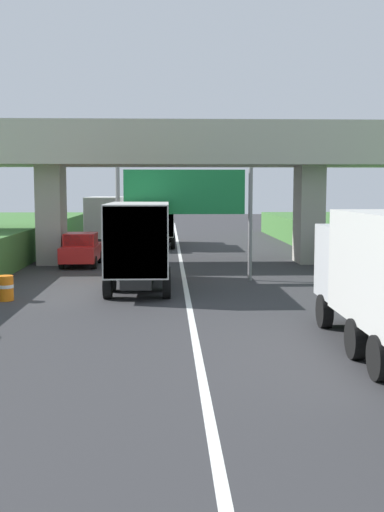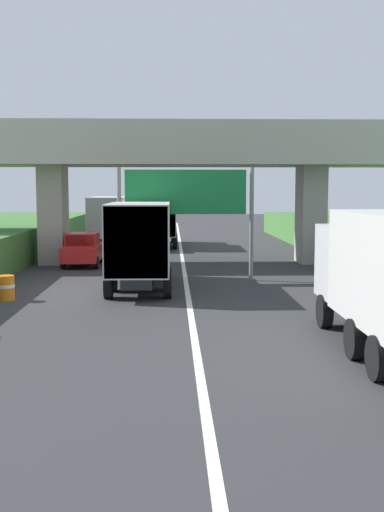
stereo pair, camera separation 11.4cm
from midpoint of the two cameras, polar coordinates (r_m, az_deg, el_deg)
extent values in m
cube|color=white|center=(27.40, -0.45, -2.27)|extent=(0.20, 94.39, 0.01)
cube|color=#ADA89E|center=(33.95, -0.74, 9.05)|extent=(40.00, 4.80, 1.10)
cube|color=#ADA89E|center=(31.81, -0.66, 11.24)|extent=(40.00, 0.36, 1.10)
cube|color=#ADA89E|center=(36.24, -0.81, 10.61)|extent=(40.00, 0.36, 1.10)
cube|color=#9F9A91|center=(34.50, -12.28, 3.64)|extent=(1.30, 2.20, 5.20)
cube|color=#9F9A91|center=(34.75, 10.74, 3.69)|extent=(1.30, 2.20, 5.20)
cylinder|color=slate|center=(27.35, -6.44, 2.82)|extent=(0.18, 0.18, 4.90)
cylinder|color=slate|center=(27.49, 5.50, 2.85)|extent=(0.18, 0.18, 4.90)
cube|color=#167238|center=(27.23, -0.46, 5.79)|extent=(5.20, 0.12, 1.90)
cube|color=white|center=(27.22, -0.46, 5.79)|extent=(4.89, 0.01, 1.67)
cube|color=black|center=(25.55, -4.47, -1.41)|extent=(1.10, 7.30, 0.36)
cube|color=orange|center=(28.01, -4.25, 1.78)|extent=(2.10, 2.10, 2.10)
cube|color=#2D3842|center=(29.01, -4.17, 2.52)|extent=(1.89, 0.06, 0.90)
cube|color=#B7B7B2|center=(24.36, -4.61, 1.72)|extent=(2.30, 5.20, 2.60)
cube|color=gray|center=(21.79, -4.94, 1.21)|extent=(2.21, 0.04, 2.50)
cylinder|color=black|center=(28.21, -6.20, -1.09)|extent=(0.30, 0.96, 0.96)
cylinder|color=black|center=(28.13, -2.25, -1.08)|extent=(0.30, 0.96, 0.96)
cylinder|color=black|center=(23.20, -7.39, -2.65)|extent=(0.30, 0.96, 0.96)
cylinder|color=black|center=(23.10, -2.09, -2.65)|extent=(0.30, 0.96, 0.96)
cylinder|color=black|center=(24.87, -7.02, -2.06)|extent=(0.30, 0.96, 0.96)
cylinder|color=black|center=(24.77, -2.08, -2.06)|extent=(0.30, 0.96, 0.96)
cube|color=black|center=(43.97, -7.35, 1.69)|extent=(1.10, 7.30, 0.36)
cube|color=#236B38|center=(46.48, -7.06, 3.45)|extent=(2.10, 2.10, 2.10)
cube|color=#2D3842|center=(47.48, -6.96, 3.87)|extent=(1.89, 0.06, 0.90)
cube|color=silver|center=(42.84, -7.51, 3.56)|extent=(2.30, 5.20, 2.60)
cube|color=#A8A8A4|center=(40.28, -7.87, 3.40)|extent=(2.21, 0.04, 2.50)
cylinder|color=black|center=(46.66, -8.23, 1.71)|extent=(0.30, 0.96, 0.96)
cylinder|color=black|center=(46.49, -5.85, 1.72)|extent=(0.30, 0.96, 0.96)
cylinder|color=black|center=(41.65, -9.14, 1.17)|extent=(0.30, 0.96, 0.96)
cylinder|color=black|center=(41.43, -6.20, 1.19)|extent=(0.30, 0.96, 0.96)
cylinder|color=black|center=(43.32, -8.85, 1.36)|extent=(0.30, 0.96, 0.96)
cylinder|color=black|center=(43.11, -6.03, 1.38)|extent=(0.30, 0.96, 0.96)
cube|color=#B2B5B7|center=(18.68, 15.00, -0.56)|extent=(2.10, 2.10, 2.10)
cube|color=#2D3842|center=(19.62, 14.17, 0.65)|extent=(1.89, 0.06, 0.90)
cylinder|color=black|center=(18.64, 12.02, -4.89)|extent=(0.30, 0.96, 0.96)
cylinder|color=black|center=(13.85, 16.68, -8.82)|extent=(0.30, 0.96, 0.96)
cylinder|color=black|center=(15.41, 14.68, -7.25)|extent=(0.30, 0.96, 0.96)
cube|color=black|center=(44.47, -2.87, 1.78)|extent=(1.10, 7.30, 0.36)
cube|color=gold|center=(46.99, -2.82, 3.51)|extent=(2.10, 2.10, 2.10)
cube|color=#2D3842|center=(48.00, -2.80, 3.93)|extent=(1.89, 0.06, 0.90)
cube|color=#B7B7B2|center=(43.34, -2.91, 3.63)|extent=(2.30, 5.20, 2.60)
cube|color=gray|center=(40.76, -2.97, 3.47)|extent=(2.21, 0.04, 2.50)
cylinder|color=black|center=(47.10, -3.99, 1.79)|extent=(0.30, 0.96, 0.96)
cylinder|color=black|center=(47.07, -1.63, 1.80)|extent=(0.30, 0.96, 0.96)
cylinder|color=black|center=(42.05, -4.39, 1.28)|extent=(0.30, 0.96, 0.96)
cylinder|color=black|center=(42.01, -1.47, 1.29)|extent=(0.30, 0.96, 0.96)
cylinder|color=black|center=(43.73, -4.29, 1.46)|extent=(0.30, 0.96, 0.96)
cylinder|color=black|center=(43.69, -1.48, 1.47)|extent=(0.30, 0.96, 0.96)
cube|color=red|center=(33.28, -9.68, 0.33)|extent=(1.76, 4.10, 0.76)
cube|color=red|center=(33.07, -9.74, 1.51)|extent=(1.56, 1.90, 0.64)
cube|color=#2D3842|center=(32.17, -9.96, 1.38)|extent=(1.44, 0.06, 0.54)
cylinder|color=black|center=(34.69, -10.73, -0.09)|extent=(0.22, 0.64, 0.64)
cylinder|color=black|center=(34.48, -8.03, -0.08)|extent=(0.22, 0.64, 0.64)
cylinder|color=black|center=(32.20, -11.42, -0.58)|extent=(0.22, 0.64, 0.64)
cylinder|color=black|center=(31.97, -8.52, -0.57)|extent=(0.22, 0.64, 0.64)
cylinder|color=orange|center=(23.58, -16.24, -2.78)|extent=(0.56, 0.56, 0.90)
cylinder|color=white|center=(23.57, -16.24, -2.61)|extent=(0.57, 0.57, 0.12)
camera|label=1|loc=(0.06, -89.83, 0.02)|focal=44.41mm
camera|label=2|loc=(0.06, 90.17, -0.02)|focal=44.41mm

